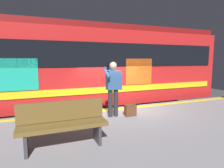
% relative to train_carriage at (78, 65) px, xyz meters
% --- Properties ---
extents(ground_plane, '(26.49, 26.49, 0.00)m').
position_rel_train_carriage_xyz_m(ground_plane, '(-0.93, 1.96, -2.55)').
color(ground_plane, '#3D3D3F').
extents(platform, '(17.66, 4.89, 1.06)m').
position_rel_train_carriage_xyz_m(platform, '(-0.93, 4.41, -2.02)').
color(platform, gray).
rests_on(platform, ground).
extents(safety_line, '(17.31, 0.16, 0.01)m').
position_rel_train_carriage_xyz_m(safety_line, '(-0.93, 2.26, -1.49)').
color(safety_line, yellow).
rests_on(safety_line, platform).
extents(track_rail_near, '(22.96, 0.08, 0.16)m').
position_rel_train_carriage_xyz_m(track_rail_near, '(-0.93, 0.71, -2.47)').
color(track_rail_near, slate).
rests_on(track_rail_near, ground).
extents(track_rail_far, '(22.96, 0.08, 0.16)m').
position_rel_train_carriage_xyz_m(track_rail_far, '(-0.93, -0.72, -2.47)').
color(track_rail_far, slate).
rests_on(track_rail_far, ground).
extents(train_carriage, '(12.68, 2.81, 4.02)m').
position_rel_train_carriage_xyz_m(train_carriage, '(0.00, 0.00, 0.00)').
color(train_carriage, red).
rests_on(train_carriage, ground).
extents(passenger, '(0.57, 0.55, 1.66)m').
position_rel_train_carriage_xyz_m(passenger, '(-0.44, 2.96, -0.51)').
color(passenger, '#262628').
rests_on(passenger, platform).
extents(handbag, '(0.35, 0.32, 0.42)m').
position_rel_train_carriage_xyz_m(handbag, '(-0.95, 3.13, -1.30)').
color(handbag, '#59331E').
rests_on(handbag, platform).
extents(bench, '(1.69, 0.44, 0.90)m').
position_rel_train_carriage_xyz_m(bench, '(1.24, 4.49, -1.00)').
color(bench, brown).
rests_on(bench, platform).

